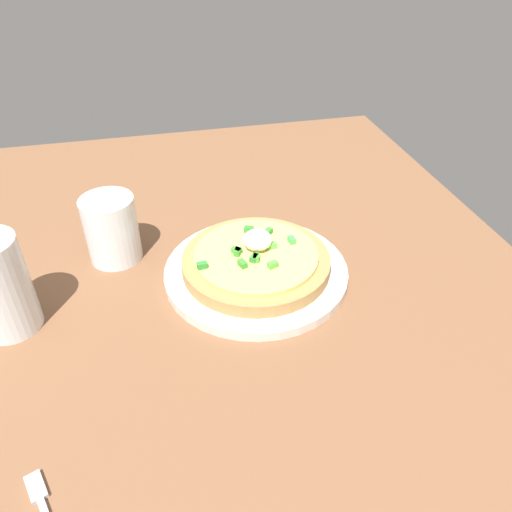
{
  "coord_description": "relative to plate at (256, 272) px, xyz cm",
  "views": [
    {
      "loc": [
        -49.23,
        8.1,
        44.49
      ],
      "look_at": [
        1.49,
        -3.82,
        5.74
      ],
      "focal_mm": 34.51,
      "sensor_mm": 36.0,
      "label": 1
    }
  ],
  "objects": [
    {
      "name": "dining_table",
      "position": [
        -1.49,
        3.82,
        -1.87
      ],
      "size": [
        107.09,
        84.17,
        2.41
      ],
      "primitive_type": "cube",
      "color": "brown",
      "rests_on": "ground"
    },
    {
      "name": "cup_near",
      "position": [
        -2.52,
        30.61,
        5.0
      ],
      "size": [
        6.95,
        6.95,
        12.23
      ],
      "color": "silver",
      "rests_on": "dining_table"
    },
    {
      "name": "cup_far",
      "position": [
        8.8,
        18.36,
        3.57
      ],
      "size": [
        7.29,
        7.29,
        9.41
      ],
      "color": "silver",
      "rests_on": "dining_table"
    },
    {
      "name": "pizza",
      "position": [
        0.05,
        -0.02,
        1.93
      ],
      "size": [
        19.73,
        19.73,
        5.0
      ],
      "color": "#AE824A",
      "rests_on": "plate"
    },
    {
      "name": "plate",
      "position": [
        0.0,
        0.0,
        0.0
      ],
      "size": [
        24.65,
        24.65,
        1.32
      ],
      "primitive_type": "cylinder",
      "color": "silver",
      "rests_on": "dining_table"
    }
  ]
}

